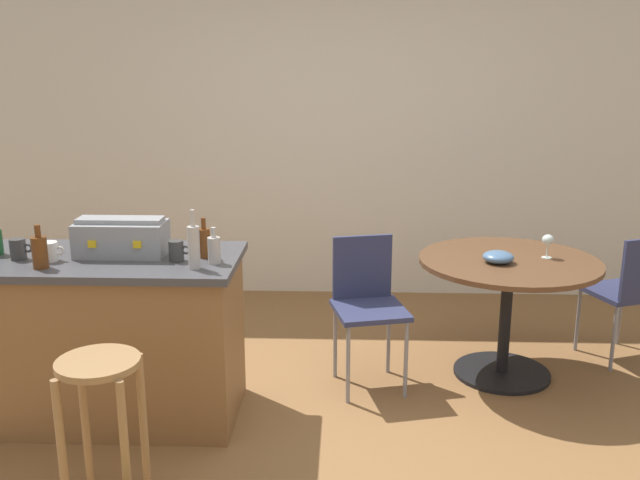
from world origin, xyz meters
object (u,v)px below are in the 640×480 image
folding_chair_far (629,288)px  cup_3 (177,251)px  bottle_3 (194,246)px  bottle_1 (204,242)px  serving_bowl (498,257)px  folding_chair_near (367,299)px  cup_2 (203,239)px  bottle_0 (214,249)px  bottle_4 (40,252)px  kitchen_island (102,337)px  cup_1 (49,251)px  cup_0 (18,249)px  wine_glass (548,241)px  dining_table (508,287)px  toolbox (121,237)px  wooden_stool (101,398)px

folding_chair_far → cup_3: size_ratio=7.57×
bottle_3 → cup_3: 0.18m
bottle_1 → serving_bowl: 1.71m
folding_chair_near → cup_2: 1.03m
folding_chair_far → bottle_1: (-2.52, -0.80, 0.48)m
bottle_1 → folding_chair_far: bearing=17.6°
bottle_0 → bottle_4: bearing=-172.1°
kitchen_island → folding_chair_near: 1.50m
cup_1 → serving_bowl: size_ratio=0.70×
folding_chair_far → serving_bowl: size_ratio=4.72×
cup_0 → serving_bowl: cup_0 is taller
bottle_4 → kitchen_island: bearing=46.5°
bottle_1 → cup_0: bearing=-175.7°
kitchen_island → cup_1: size_ratio=11.85×
bottle_4 → cup_3: bearing=13.1°
bottle_0 → bottle_3: bearing=-130.5°
bottle_4 → wine_glass: 2.83m
cup_0 → cup_3: (0.82, -0.00, -0.00)m
dining_table → bottle_1: size_ratio=5.08×
folding_chair_near → folding_chair_far: size_ratio=1.04×
bottle_3 → cup_2: bearing=95.7°
folding_chair_near → cup_2: size_ratio=7.49×
cup_3 → wine_glass: (2.06, 0.68, -0.10)m
bottle_3 → toolbox: bearing=152.5°
bottle_4 → serving_bowl: 2.50m
cup_2 → bottle_4: bearing=-149.8°
cup_1 → wine_glass: 2.80m
bottle_4 → toolbox: bearing=36.8°
kitchen_island → bottle_0: 0.83m
bottle_0 → wine_glass: size_ratio=1.29×
cup_2 → cup_3: bearing=-106.3°
cup_0 → wine_glass: cup_0 is taller
folding_chair_near → folding_chair_far: 1.70m
cup_1 → cup_3: size_ratio=1.12×
bottle_4 → cup_3: 0.66m
folding_chair_near → cup_3: 1.19m
dining_table → bottle_3: size_ratio=3.63×
bottle_3 → serving_bowl: bearing=23.0°
kitchen_island → cup_0: cup_0 is taller
kitchen_island → cup_3: bearing=-7.6°
wooden_stool → cup_0: (-0.64, 0.72, 0.45)m
folding_chair_far → toolbox: size_ratio=1.83×
kitchen_island → wine_glass: kitchen_island is taller
cup_3 → cup_2: bearing=73.7°
cup_1 → cup_2: (0.73, 0.29, -0.00)m
cup_2 → dining_table: bearing=12.0°
bottle_3 → bottle_4: bearing=-178.3°
wine_glass → cup_1: bearing=-165.5°
toolbox → wine_glass: (2.37, 0.58, -0.15)m
cup_3 → toolbox: bearing=162.7°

